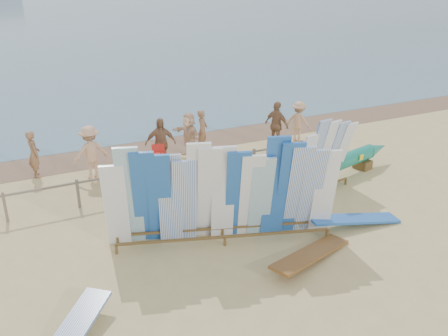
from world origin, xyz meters
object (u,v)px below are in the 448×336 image
side_surfboard_rack (325,157)px  beach_chair_right (137,173)px  beachgoer_5 (189,135)px  flat_board_d (354,225)px  beachgoer_3 (91,152)px  main_surfboard_rack (223,196)px  beachgoer_4 (161,144)px  beachgoer_7 (203,130)px  beachgoer_1 (34,154)px  vendor_table (278,208)px  beach_chair_left (161,175)px  outrigger_canoe (335,165)px  stroller (160,164)px  beachgoer_extra_0 (298,121)px  beachgoer_10 (277,125)px  flat_board_c (310,260)px

side_surfboard_rack → beach_chair_right: (-5.20, 3.30, -0.84)m
beach_chair_right → beachgoer_5: (2.51, 1.46, 0.57)m
flat_board_d → beachgoer_3: bearing=50.6°
main_surfboard_rack → beachgoer_4: size_ratio=3.10×
beach_chair_right → beachgoer_7: 3.81m
main_surfboard_rack → beachgoer_1: 7.77m
vendor_table → beachgoer_3: beachgoer_3 is taller
vendor_table → beachgoer_4: 5.41m
side_surfboard_rack → beachgoer_5: 5.48m
flat_board_d → beach_chair_left: (-3.81, 5.23, 0.24)m
outrigger_canoe → beachgoer_7: bearing=106.3°
beach_chair_right → beachgoer_1: size_ratio=0.59×
stroller → beachgoer_4: bearing=79.7°
vendor_table → beachgoer_5: beachgoer_5 is taller
side_surfboard_rack → beachgoer_extra_0: side_surfboard_rack is taller
beach_chair_left → beachgoer_7: bearing=73.1°
beachgoer_5 → beachgoer_4: bearing=-76.4°
main_surfboard_rack → stroller: bearing=108.5°
side_surfboard_rack → beachgoer_7: size_ratio=1.54×
outrigger_canoe → beach_chair_right: 6.68m
flat_board_d → beachgoer_10: 6.67m
outrigger_canoe → stroller: (-5.16, 3.00, -0.12)m
vendor_table → outrigger_canoe: bearing=25.0°
main_surfboard_rack → flat_board_d: 3.96m
beach_chair_right → beachgoer_5: size_ratio=0.57×
side_surfboard_rack → flat_board_c: size_ratio=0.92×
side_surfboard_rack → stroller: size_ratio=2.37×
beach_chair_left → stroller: (0.15, 0.52, 0.18)m
beach_chair_left → beachgoer_5: size_ratio=0.47×
side_surfboard_rack → flat_board_c: 4.41m
flat_board_d → beachgoer_10: size_ratio=1.43×
flat_board_c → beachgoer_3: size_ratio=1.45×
beachgoer_4 → beachgoer_1: beachgoer_4 is taller
beachgoer_10 → beachgoer_5: 3.56m
main_surfboard_rack → stroller: 4.98m
flat_board_c → beach_chair_right: 6.97m
main_surfboard_rack → flat_board_d: main_surfboard_rack is taller
side_surfboard_rack → beachgoer_3: bearing=137.3°
flat_board_c → beachgoer_10: beachgoer_10 is taller
beach_chair_left → beachgoer_10: bearing=44.0°
main_surfboard_rack → vendor_table: main_surfboard_rack is taller
flat_board_d → beachgoer_1: beachgoer_1 is taller
flat_board_c → flat_board_d: (2.11, 0.89, 0.00)m
flat_board_c → flat_board_d: bearing=-87.5°
flat_board_d → beachgoer_3: beachgoer_3 is taller
beachgoer_7 → outrigger_canoe: bearing=-108.7°
side_surfboard_rack → beachgoer_1: (-8.18, 5.24, -0.30)m
flat_board_d → beachgoer_1: 10.70m
side_surfboard_rack → flat_board_d: side_surfboard_rack is taller
beachgoer_1 → beachgoer_extra_0: size_ratio=0.97×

